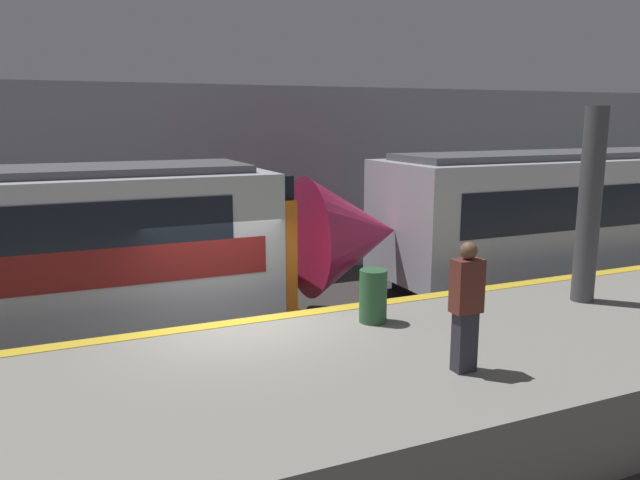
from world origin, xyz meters
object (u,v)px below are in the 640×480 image
object	(u,v)px
support_pillar_near	(589,206)
trash_bin	(373,296)
train_modern	(639,211)
person_waiting	(466,304)

from	to	relation	value
support_pillar_near	trash_bin	distance (m)	4.20
trash_bin	train_modern	bearing A→B (deg)	19.64
support_pillar_near	person_waiting	distance (m)	4.30
support_pillar_near	trash_bin	size ratio (longest dim) A/B	3.99
support_pillar_near	train_modern	xyz separation A→B (m)	(6.46, 4.19, -1.04)
support_pillar_near	trash_bin	world-z (taller)	support_pillar_near
train_modern	trash_bin	bearing A→B (deg)	-160.36
person_waiting	trash_bin	bearing A→B (deg)	93.20
train_modern	trash_bin	size ratio (longest dim) A/B	22.89
support_pillar_near	person_waiting	size ratio (longest dim) A/B	2.00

